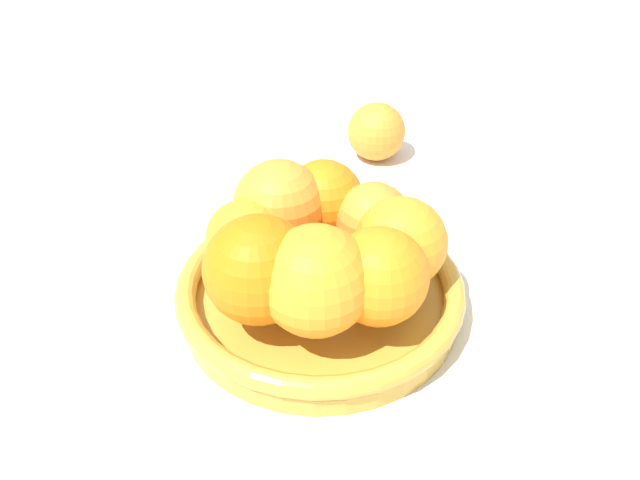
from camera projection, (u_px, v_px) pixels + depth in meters
ground_plane at (320, 307)px, 0.54m from camera, size 4.00×4.00×0.00m
fruit_bowl at (320, 292)px, 0.53m from camera, size 0.24×0.24×0.03m
orange_pile at (318, 243)px, 0.49m from camera, size 0.19×0.20×0.08m
stray_orange at (376, 132)px, 0.74m from camera, size 0.07×0.07×0.07m
napkin_folded at (639, 436)px, 0.43m from camera, size 0.16×0.16×0.01m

